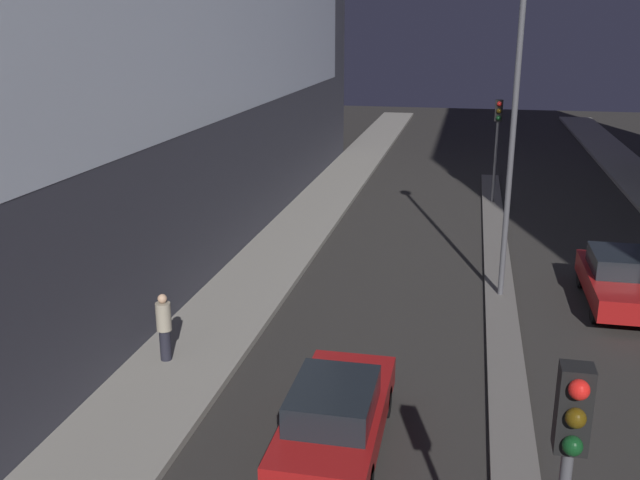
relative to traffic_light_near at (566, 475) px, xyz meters
name	(u,v)px	position (x,y,z in m)	size (l,w,h in m)	color
median_strip	(499,288)	(0.00, 14.24, -3.33)	(0.85, 33.44, 0.13)	#66605B
traffic_light_near	(566,475)	(0.00, 0.00, 0.00)	(0.32, 0.42, 4.44)	#4C4C51
traffic_light_mid	(498,128)	(0.00, 25.06, 0.00)	(0.32, 0.42, 4.44)	#4C4C51
street_lamp	(517,86)	(0.00, 13.60, 2.69)	(0.52, 0.52, 8.88)	#4C4C51
car_left_lane	(336,415)	(-3.26, 4.98, -2.64)	(1.73, 4.42, 1.49)	maroon
car_right_lane	(620,280)	(3.26, 13.75, -2.64)	(1.86, 4.42, 1.49)	maroon
pedestrian_on_left_sidewalk	(164,326)	(-7.77, 7.57, -2.37)	(0.35, 0.35, 1.63)	black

